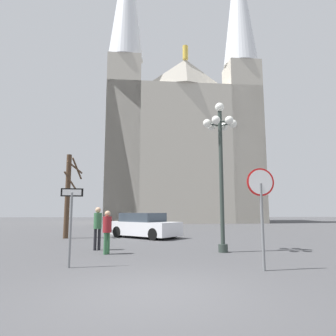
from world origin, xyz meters
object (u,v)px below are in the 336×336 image
object	(u,v)px
bare_tree	(68,194)
parked_car_near_white	(144,226)
stop_sign	(261,198)
cathedral	(182,130)
street_lamp	(221,149)
one_way_arrow_sign	(71,217)
pedestrian_walking	(98,224)
pedestrian_standing	(107,228)

from	to	relation	value
bare_tree	parked_car_near_white	distance (m)	4.80
stop_sign	parked_car_near_white	bearing A→B (deg)	109.57
cathedral	street_lamp	distance (m)	28.24
cathedral	one_way_arrow_sign	bearing A→B (deg)	-101.81
stop_sign	bare_tree	world-z (taller)	bare_tree
bare_tree	one_way_arrow_sign	bearing A→B (deg)	-73.73
parked_car_near_white	one_way_arrow_sign	bearing A→B (deg)	-101.68
bare_tree	parked_car_near_white	bearing A→B (deg)	3.19
stop_sign	one_way_arrow_sign	size ratio (longest dim) A/B	1.24
bare_tree	pedestrian_walking	distance (m)	5.95
bare_tree	street_lamp	bearing A→B (deg)	-38.11
cathedral	pedestrian_walking	bearing A→B (deg)	-103.18
pedestrian_walking	pedestrian_standing	world-z (taller)	pedestrian_walking
parked_car_near_white	pedestrian_standing	bearing A→B (deg)	-100.51
bare_tree	pedestrian_standing	size ratio (longest dim) A/B	3.07
stop_sign	street_lamp	distance (m)	4.07
stop_sign	bare_tree	xyz separation A→B (m)	(-7.85, 9.43, 0.60)
one_way_arrow_sign	pedestrian_walking	bearing A→B (deg)	88.32
cathedral	street_lamp	world-z (taller)	cathedral
pedestrian_standing	one_way_arrow_sign	bearing A→B (deg)	-104.62
street_lamp	pedestrian_standing	bearing A→B (deg)	-176.34
cathedral	pedestrian_standing	xyz separation A→B (m)	(-5.58, -27.29, -11.23)
one_way_arrow_sign	pedestrian_standing	world-z (taller)	one_way_arrow_sign
cathedral	one_way_arrow_sign	world-z (taller)	cathedral
one_way_arrow_sign	parked_car_near_white	bearing A→B (deg)	78.32
cathedral	stop_sign	world-z (taller)	cathedral
bare_tree	pedestrian_standing	bearing A→B (deg)	-62.70
pedestrian_standing	street_lamp	bearing A→B (deg)	3.66
one_way_arrow_sign	pedestrian_walking	xyz separation A→B (m)	(0.11, 3.65, -0.36)
pedestrian_walking	pedestrian_standing	bearing A→B (deg)	-63.77
stop_sign	street_lamp	bearing A→B (deg)	94.50
stop_sign	pedestrian_standing	bearing A→B (deg)	145.37
one_way_arrow_sign	pedestrian_standing	xyz separation A→B (m)	(0.66, 2.53, -0.46)
cathedral	street_lamp	xyz separation A→B (m)	(-1.21, -27.01, -8.16)
one_way_arrow_sign	parked_car_near_white	size ratio (longest dim) A/B	0.51
bare_tree	pedestrian_walking	world-z (taller)	bare_tree
one_way_arrow_sign	parked_car_near_white	world-z (taller)	one_way_arrow_sign
parked_car_near_white	pedestrian_standing	distance (m)	6.59
pedestrian_walking	pedestrian_standing	xyz separation A→B (m)	(0.55, -1.12, -0.09)
street_lamp	stop_sign	bearing A→B (deg)	-85.50
parked_car_near_white	pedestrian_walking	distance (m)	5.64
street_lamp	pedestrian_walking	xyz separation A→B (m)	(-4.92, 0.84, -2.97)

